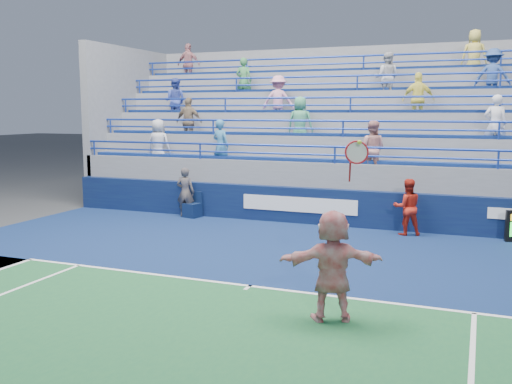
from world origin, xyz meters
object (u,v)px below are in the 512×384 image
at_px(line_judge, 185,192).
at_px(ball_girl, 407,207).
at_px(tennis_player, 332,265).
at_px(judge_chair, 193,209).

bearing_deg(line_judge, ball_girl, 169.85).
bearing_deg(tennis_player, line_judge, 132.55).
xyz_separation_m(tennis_player, ball_girl, (0.32, 7.10, -0.14)).
xyz_separation_m(line_judge, ball_girl, (7.00, -0.17, -0.02)).
xyz_separation_m(judge_chair, tennis_player, (6.42, -7.27, 0.66)).
distance_m(judge_chair, line_judge, 0.60).
height_order(line_judge, ball_girl, line_judge).
distance_m(line_judge, ball_girl, 7.00).
distance_m(judge_chair, ball_girl, 6.77).
distance_m(judge_chair, tennis_player, 9.72).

